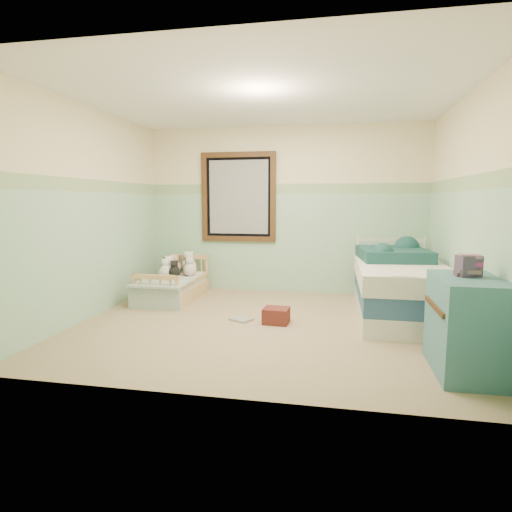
% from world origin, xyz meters
% --- Properties ---
extents(floor, '(4.20, 3.60, 0.02)m').
position_xyz_m(floor, '(0.00, 0.00, -0.01)').
color(floor, '#9E866C').
rests_on(floor, ground).
extents(ceiling, '(4.20, 3.60, 0.02)m').
position_xyz_m(ceiling, '(0.00, 0.00, 2.51)').
color(ceiling, white).
rests_on(ceiling, wall_back).
extents(wall_back, '(4.20, 0.04, 2.50)m').
position_xyz_m(wall_back, '(0.00, 1.80, 1.25)').
color(wall_back, beige).
rests_on(wall_back, floor).
extents(wall_front, '(4.20, 0.04, 2.50)m').
position_xyz_m(wall_front, '(0.00, -1.80, 1.25)').
color(wall_front, beige).
rests_on(wall_front, floor).
extents(wall_left, '(0.04, 3.60, 2.50)m').
position_xyz_m(wall_left, '(-2.10, 0.00, 1.25)').
color(wall_left, beige).
rests_on(wall_left, floor).
extents(wall_right, '(0.04, 3.60, 2.50)m').
position_xyz_m(wall_right, '(2.10, 0.00, 1.25)').
color(wall_right, beige).
rests_on(wall_right, floor).
extents(wainscot_mint, '(4.20, 0.01, 1.50)m').
position_xyz_m(wainscot_mint, '(0.00, 1.79, 0.75)').
color(wainscot_mint, '#98CBA9').
rests_on(wainscot_mint, floor).
extents(border_strip, '(4.20, 0.01, 0.15)m').
position_xyz_m(border_strip, '(0.00, 1.79, 1.57)').
color(border_strip, '#487F4A').
rests_on(border_strip, wall_back).
extents(window_frame, '(1.16, 0.06, 1.36)m').
position_xyz_m(window_frame, '(-0.70, 1.76, 1.45)').
color(window_frame, '#351D0B').
rests_on(window_frame, wall_back).
extents(window_blinds, '(0.92, 0.01, 1.12)m').
position_xyz_m(window_blinds, '(-0.70, 1.77, 1.45)').
color(window_blinds, '#ADADAC').
rests_on(window_blinds, window_frame).
extents(toddler_bed_frame, '(0.65, 1.31, 0.17)m').
position_xyz_m(toddler_bed_frame, '(-1.49, 1.05, 0.08)').
color(toddler_bed_frame, tan).
rests_on(toddler_bed_frame, floor).
extents(toddler_mattress, '(0.60, 1.25, 0.12)m').
position_xyz_m(toddler_mattress, '(-1.49, 1.05, 0.23)').
color(toddler_mattress, white).
rests_on(toddler_mattress, toddler_bed_frame).
extents(patchwork_quilt, '(0.71, 0.65, 0.03)m').
position_xyz_m(patchwork_quilt, '(-1.49, 0.64, 0.30)').
color(patchwork_quilt, '#6597C5').
rests_on(patchwork_quilt, toddler_mattress).
extents(plush_bed_brown, '(0.19, 0.19, 0.19)m').
position_xyz_m(plush_bed_brown, '(-1.64, 1.55, 0.38)').
color(plush_bed_brown, brown).
rests_on(plush_bed_brown, toddler_mattress).
extents(plush_bed_white, '(0.23, 0.23, 0.23)m').
position_xyz_m(plush_bed_white, '(-1.44, 1.55, 0.40)').
color(plush_bed_white, white).
rests_on(plush_bed_white, toddler_mattress).
extents(plush_bed_tan, '(0.21, 0.21, 0.21)m').
position_xyz_m(plush_bed_tan, '(-1.59, 1.33, 0.39)').
color(plush_bed_tan, tan).
rests_on(plush_bed_tan, toddler_mattress).
extents(plush_bed_dark, '(0.19, 0.19, 0.19)m').
position_xyz_m(plush_bed_dark, '(-1.36, 1.33, 0.38)').
color(plush_bed_dark, black).
rests_on(plush_bed_dark, toddler_mattress).
extents(plush_floor_cream, '(0.26, 0.26, 0.26)m').
position_xyz_m(plush_floor_cream, '(-1.70, 1.17, 0.13)').
color(plush_floor_cream, beige).
rests_on(plush_floor_cream, floor).
extents(plush_floor_tan, '(0.21, 0.21, 0.21)m').
position_xyz_m(plush_floor_tan, '(-1.47, 0.57, 0.11)').
color(plush_floor_tan, tan).
rests_on(plush_floor_tan, floor).
extents(twin_bed_frame, '(0.95, 1.91, 0.22)m').
position_xyz_m(twin_bed_frame, '(1.55, 0.61, 0.11)').
color(twin_bed_frame, silver).
rests_on(twin_bed_frame, floor).
extents(twin_boxspring, '(0.95, 1.91, 0.22)m').
position_xyz_m(twin_boxspring, '(1.55, 0.61, 0.33)').
color(twin_boxspring, navy).
rests_on(twin_boxspring, twin_bed_frame).
extents(twin_mattress, '(0.99, 1.94, 0.22)m').
position_xyz_m(twin_mattress, '(1.55, 0.61, 0.55)').
color(twin_mattress, silver).
rests_on(twin_mattress, twin_boxspring).
extents(teal_blanket, '(0.90, 0.94, 0.14)m').
position_xyz_m(teal_blanket, '(1.50, 0.91, 0.73)').
color(teal_blanket, '#143B35').
rests_on(teal_blanket, twin_mattress).
extents(dresser, '(0.49, 0.79, 0.79)m').
position_xyz_m(dresser, '(1.84, -1.00, 0.40)').
color(dresser, '#417081').
rests_on(dresser, floor).
extents(book_stack, '(0.20, 0.17, 0.17)m').
position_xyz_m(book_stack, '(1.84, -0.94, 0.87)').
color(book_stack, '#513030').
rests_on(book_stack, dresser).
extents(red_pillow, '(0.30, 0.27, 0.18)m').
position_xyz_m(red_pillow, '(0.14, 0.08, 0.09)').
color(red_pillow, maroon).
rests_on(red_pillow, floor).
extents(floor_book, '(0.30, 0.28, 0.02)m').
position_xyz_m(floor_book, '(-0.29, 0.12, 0.01)').
color(floor_book, gold).
rests_on(floor_book, floor).
extents(extra_plush_0, '(0.16, 0.16, 0.16)m').
position_xyz_m(extra_plush_0, '(-1.66, 1.31, 0.37)').
color(extra_plush_0, brown).
rests_on(extra_plush_0, toddler_mattress).
extents(extra_plush_1, '(0.20, 0.20, 0.20)m').
position_xyz_m(extra_plush_1, '(-1.33, 1.27, 0.39)').
color(extra_plush_1, beige).
rests_on(extra_plush_1, toddler_mattress).
extents(extra_plush_2, '(0.21, 0.21, 0.21)m').
position_xyz_m(extra_plush_2, '(-1.62, 1.19, 0.39)').
color(extra_plush_2, white).
rests_on(extra_plush_2, toddler_mattress).
extents(extra_plush_3, '(0.17, 0.17, 0.17)m').
position_xyz_m(extra_plush_3, '(-1.50, 1.11, 0.37)').
color(extra_plush_3, black).
rests_on(extra_plush_3, toddler_mattress).
extents(extra_plush_4, '(0.18, 0.18, 0.18)m').
position_xyz_m(extra_plush_4, '(-1.69, 1.27, 0.38)').
color(extra_plush_4, black).
rests_on(extra_plush_4, toddler_mattress).
extents(extra_plush_5, '(0.18, 0.18, 0.18)m').
position_xyz_m(extra_plush_5, '(-1.64, 1.12, 0.38)').
color(extra_plush_5, white).
rests_on(extra_plush_5, toddler_mattress).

